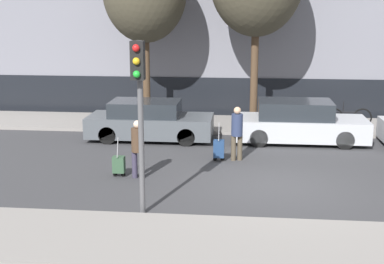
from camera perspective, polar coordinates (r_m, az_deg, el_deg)
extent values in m
plane|color=#38383A|center=(14.09, 8.89, -5.65)|extent=(80.00, 80.00, 0.00)
cube|color=gray|center=(10.59, 9.95, -11.88)|extent=(28.00, 2.50, 0.12)
cube|color=gray|center=(20.82, 7.93, 0.71)|extent=(28.00, 3.00, 0.12)
cube|color=black|center=(22.82, 7.80, 3.70)|extent=(27.44, 0.06, 1.60)
cube|color=#4C5156|center=(18.63, -4.44, 0.69)|extent=(4.30, 1.75, 0.70)
cube|color=#23282D|center=(18.54, -5.00, 2.54)|extent=(2.37, 1.54, 0.52)
cylinder|color=black|center=(17.73, -0.63, -0.55)|extent=(0.60, 0.18, 0.60)
cylinder|color=black|center=(19.25, -0.11, 0.55)|extent=(0.60, 0.18, 0.60)
cylinder|color=black|center=(18.21, -9.00, -0.35)|extent=(0.60, 0.18, 0.60)
cylinder|color=black|center=(19.70, -7.86, 0.72)|extent=(0.60, 0.18, 0.60)
cube|color=#B7BABF|center=(18.57, 11.40, 0.43)|extent=(4.48, 1.80, 0.70)
cube|color=#23282D|center=(18.43, 10.93, 2.39)|extent=(2.46, 1.59, 0.59)
cylinder|color=black|center=(18.03, 16.01, -0.84)|extent=(0.60, 0.18, 0.60)
cylinder|color=black|center=(19.59, 15.20, 0.30)|extent=(0.60, 0.18, 0.60)
cylinder|color=black|center=(17.74, 7.15, -0.65)|extent=(0.60, 0.18, 0.60)
cylinder|color=black|center=(19.32, 7.05, 0.50)|extent=(0.60, 0.18, 0.60)
cylinder|color=#383347|center=(14.52, -6.14, -3.47)|extent=(0.15, 0.15, 0.74)
cylinder|color=#383347|center=(14.46, -5.38, -3.52)|extent=(0.15, 0.15, 0.74)
cylinder|color=#473323|center=(14.31, -5.82, -0.84)|extent=(0.34, 0.34, 0.64)
sphere|color=beige|center=(14.21, -5.86, 0.83)|extent=(0.21, 0.21, 0.21)
cube|color=#335138|center=(14.66, -7.82, -3.45)|extent=(0.32, 0.24, 0.45)
cylinder|color=black|center=(14.77, -8.20, -4.49)|extent=(0.12, 0.03, 0.12)
cylinder|color=black|center=(14.72, -7.36, -4.53)|extent=(0.12, 0.03, 0.12)
cylinder|color=gray|center=(14.46, -7.94, -1.64)|extent=(0.02, 0.19, 0.53)
cylinder|color=#4C4233|center=(16.10, 4.44, -1.73)|extent=(0.15, 0.15, 0.76)
cylinder|color=#4C4233|center=(16.15, 5.12, -1.69)|extent=(0.15, 0.15, 0.76)
cylinder|color=#283351|center=(15.95, 4.83, 0.76)|extent=(0.34, 0.34, 0.66)
sphere|color=tan|center=(15.87, 4.86, 2.30)|extent=(0.21, 0.21, 0.21)
cube|color=navy|center=(15.99, 2.88, -1.79)|extent=(0.32, 0.24, 0.53)
cylinder|color=black|center=(16.08, 2.47, -2.90)|extent=(0.12, 0.03, 0.12)
cylinder|color=black|center=(16.07, 3.26, -2.92)|extent=(0.12, 0.03, 0.12)
cylinder|color=gray|center=(15.79, 2.89, 0.03)|extent=(0.02, 0.19, 0.53)
cylinder|color=#515154|center=(11.59, -5.46, 0.20)|extent=(0.12, 0.12, 3.84)
cube|color=black|center=(11.17, -5.81, 7.60)|extent=(0.28, 0.24, 0.80)
sphere|color=red|center=(11.00, -6.00, 8.91)|extent=(0.15, 0.15, 0.15)
sphere|color=gold|center=(11.02, -5.97, 7.53)|extent=(0.15, 0.15, 0.15)
sphere|color=green|center=(11.05, -5.94, 6.15)|extent=(0.15, 0.15, 0.15)
torus|color=black|center=(20.94, 17.70, 1.46)|extent=(0.72, 0.06, 0.72)
torus|color=black|center=(20.75, 14.86, 1.54)|extent=(0.72, 0.06, 0.72)
cylinder|color=black|center=(20.80, 16.32, 2.03)|extent=(1.00, 0.05, 0.05)
cylinder|color=black|center=(20.73, 15.85, 2.59)|extent=(0.04, 0.04, 0.40)
cylinder|color=#4C3826|center=(20.45, 6.65, 6.15)|extent=(0.28, 0.28, 3.83)
cylinder|color=#4C3826|center=(20.99, -4.89, 5.96)|extent=(0.28, 0.28, 3.54)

